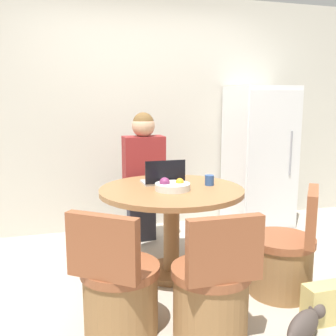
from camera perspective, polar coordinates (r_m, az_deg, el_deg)
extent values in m
plane|color=#B2A899|center=(3.29, 1.97, -16.53)|extent=(12.00, 12.00, 0.00)
cube|color=beige|center=(4.48, -4.54, 7.82)|extent=(7.00, 0.06, 2.60)
cube|color=white|center=(4.67, 13.02, 1.59)|extent=(0.66, 0.64, 1.61)
cube|color=silver|center=(4.39, 15.13, 0.97)|extent=(0.63, 0.01, 1.52)
cylinder|color=gray|center=(4.48, 17.41, 2.07)|extent=(0.02, 0.02, 0.48)
cylinder|color=olive|center=(3.45, 0.50, -14.79)|extent=(0.48, 0.48, 0.05)
cylinder|color=olive|center=(3.31, 0.51, -9.20)|extent=(0.13, 0.13, 0.66)
cylinder|color=olive|center=(3.21, 0.52, -3.28)|extent=(1.18, 1.18, 0.04)
cylinder|color=olive|center=(3.20, 15.97, -13.85)|extent=(0.47, 0.47, 0.39)
cylinder|color=brown|center=(3.12, 16.17, -10.08)|extent=(0.50, 0.50, 0.06)
cube|color=brown|center=(3.05, 20.14, -6.47)|extent=(0.33, 0.40, 0.38)
cylinder|color=olive|center=(2.62, 6.16, -19.15)|extent=(0.47, 0.47, 0.39)
cylinder|color=brown|center=(2.52, 6.26, -14.70)|extent=(0.50, 0.50, 0.06)
cube|color=brown|center=(2.26, 8.28, -11.67)|extent=(0.45, 0.08, 0.38)
cylinder|color=olive|center=(2.65, -6.84, -18.80)|extent=(0.47, 0.47, 0.39)
cylinder|color=brown|center=(2.55, -6.95, -14.40)|extent=(0.50, 0.50, 0.06)
cube|color=brown|center=(2.31, -9.49, -11.28)|extent=(0.39, 0.33, 0.38)
cube|color=#2D2D38|center=(4.18, -3.89, -7.33)|extent=(0.28, 0.16, 0.45)
cube|color=#2D2D38|center=(4.05, -3.75, -3.61)|extent=(0.32, 0.36, 0.14)
cube|color=maroon|center=(3.91, -3.54, 0.83)|extent=(0.40, 0.22, 0.52)
sphere|color=tan|center=(3.87, -3.60, 6.13)|extent=(0.23, 0.23, 0.23)
sphere|color=brown|center=(3.86, -3.61, 6.55)|extent=(0.21, 0.21, 0.21)
cube|color=#B7B7BC|center=(3.41, -0.87, -2.01)|extent=(0.35, 0.21, 0.02)
cube|color=black|center=(3.29, -0.37, -0.57)|extent=(0.35, 0.01, 0.19)
cylinder|color=beige|center=(3.13, 0.67, -2.73)|extent=(0.28, 0.28, 0.05)
sphere|color=orange|center=(3.15, 1.72, -2.09)|extent=(0.07, 0.07, 0.07)
sphere|color=#7A2D5B|center=(3.12, -0.49, -2.13)|extent=(0.08, 0.08, 0.08)
cylinder|color=#2D4C84|center=(3.33, 6.03, -1.77)|extent=(0.08, 0.08, 0.09)
ellipsoid|color=#473D38|center=(2.72, 19.02, -20.95)|extent=(0.35, 0.27, 0.19)
sphere|color=#473D38|center=(2.86, 20.80, -18.72)|extent=(0.11, 0.11, 0.11)
cylinder|color=#473D38|center=(2.60, 17.48, -22.04)|extent=(0.14, 0.09, 0.11)
cube|color=tan|center=(2.95, 21.89, -17.75)|extent=(0.30, 0.14, 0.26)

